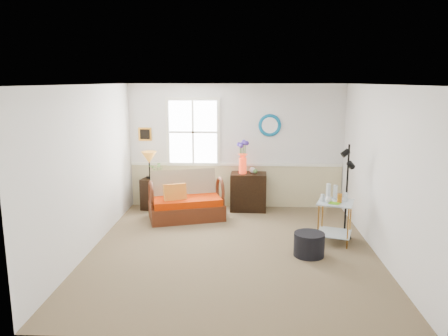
{
  "coord_description": "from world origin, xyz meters",
  "views": [
    {
      "loc": [
        0.18,
        -6.59,
        2.65
      ],
      "look_at": [
        -0.15,
        0.47,
        1.24
      ],
      "focal_mm": 35.0,
      "sensor_mm": 36.0,
      "label": 1
    }
  ],
  "objects_px": {
    "lamp_stand": "(151,194)",
    "floor_lamp": "(347,192)",
    "ottoman": "(309,244)",
    "side_table": "(335,222)",
    "loveseat": "(186,196)",
    "cabinet": "(248,192)"
  },
  "relations": [
    {
      "from": "lamp_stand",
      "to": "side_table",
      "type": "distance_m",
      "value": 3.88
    },
    {
      "from": "loveseat",
      "to": "floor_lamp",
      "type": "distance_m",
      "value": 3.03
    },
    {
      "from": "lamp_stand",
      "to": "side_table",
      "type": "xyz_separation_m",
      "value": [
        3.45,
        -1.78,
        0.02
      ]
    },
    {
      "from": "loveseat",
      "to": "floor_lamp",
      "type": "relative_size",
      "value": 0.87
    },
    {
      "from": "loveseat",
      "to": "ottoman",
      "type": "height_order",
      "value": "loveseat"
    },
    {
      "from": "loveseat",
      "to": "ottoman",
      "type": "relative_size",
      "value": 2.99
    },
    {
      "from": "side_table",
      "to": "floor_lamp",
      "type": "distance_m",
      "value": 0.55
    },
    {
      "from": "side_table",
      "to": "floor_lamp",
      "type": "relative_size",
      "value": 0.43
    },
    {
      "from": "cabinet",
      "to": "side_table",
      "type": "height_order",
      "value": "cabinet"
    },
    {
      "from": "ottoman",
      "to": "lamp_stand",
      "type": "bearing_deg",
      "value": 141.13
    },
    {
      "from": "floor_lamp",
      "to": "ottoman",
      "type": "distance_m",
      "value": 1.26
    },
    {
      "from": "side_table",
      "to": "ottoman",
      "type": "bearing_deg",
      "value": -129.89
    },
    {
      "from": "lamp_stand",
      "to": "floor_lamp",
      "type": "relative_size",
      "value": 0.4
    },
    {
      "from": "lamp_stand",
      "to": "ottoman",
      "type": "relative_size",
      "value": 1.39
    },
    {
      "from": "lamp_stand",
      "to": "floor_lamp",
      "type": "bearing_deg",
      "value": -23.09
    },
    {
      "from": "lamp_stand",
      "to": "loveseat",
      "type": "bearing_deg",
      "value": -37.4
    },
    {
      "from": "loveseat",
      "to": "lamp_stand",
      "type": "distance_m",
      "value": 1.04
    },
    {
      "from": "lamp_stand",
      "to": "cabinet",
      "type": "distance_m",
      "value": 2.03
    },
    {
      "from": "ottoman",
      "to": "floor_lamp",
      "type": "bearing_deg",
      "value": 48.4
    },
    {
      "from": "cabinet",
      "to": "floor_lamp",
      "type": "xyz_separation_m",
      "value": [
        1.64,
        -1.58,
        0.42
      ]
    },
    {
      "from": "loveseat",
      "to": "cabinet",
      "type": "distance_m",
      "value": 1.37
    },
    {
      "from": "floor_lamp",
      "to": "ottoman",
      "type": "xyz_separation_m",
      "value": [
        -0.72,
        -0.81,
        -0.63
      ]
    }
  ]
}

